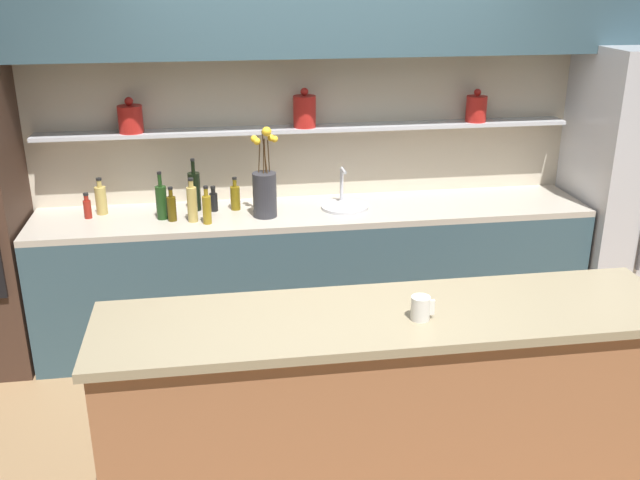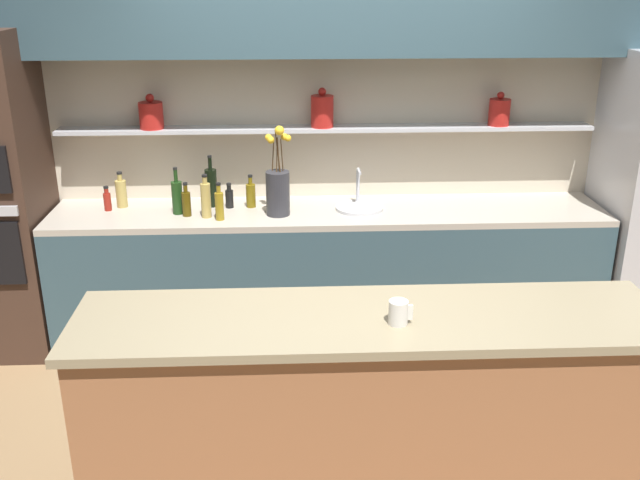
# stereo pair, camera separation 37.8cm
# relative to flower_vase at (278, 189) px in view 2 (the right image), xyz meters

# --- Properties ---
(ground_plane) EXTENTS (12.00, 12.00, 0.00)m
(ground_plane) POSITION_rel_flower_vase_xyz_m (0.40, -1.16, -1.09)
(ground_plane) COLOR olive
(back_wall_unit) EXTENTS (5.20, 0.44, 2.60)m
(back_wall_unit) POSITION_rel_flower_vase_xyz_m (0.40, 0.37, 0.46)
(back_wall_unit) COLOR beige
(back_wall_unit) RESTS_ON ground_plane
(back_counter_unit) EXTENTS (3.59, 0.62, 0.92)m
(back_counter_unit) POSITION_rel_flower_vase_xyz_m (0.33, 0.08, -0.63)
(back_counter_unit) COLOR #334C56
(back_counter_unit) RESTS_ON ground_plane
(island_counter) EXTENTS (2.52, 0.61, 1.02)m
(island_counter) POSITION_rel_flower_vase_xyz_m (0.40, -1.63, -0.58)
(island_counter) COLOR #99603D
(island_counter) RESTS_ON ground_plane
(flower_vase) EXTENTS (0.16, 0.16, 0.58)m
(flower_vase) POSITION_rel_flower_vase_xyz_m (0.00, 0.00, 0.00)
(flower_vase) COLOR #2D2D33
(flower_vase) RESTS_ON back_counter_unit
(sink_fixture) EXTENTS (0.31, 0.31, 0.25)m
(sink_fixture) POSITION_rel_flower_vase_xyz_m (0.53, 0.09, -0.15)
(sink_fixture) COLOR #B7B7BC
(sink_fixture) RESTS_ON back_counter_unit
(bottle_sauce_0) EXTENTS (0.05, 0.05, 0.17)m
(bottle_sauce_0) POSITION_rel_flower_vase_xyz_m (-0.32, 0.16, -0.10)
(bottle_sauce_0) COLOR black
(bottle_sauce_0) RESTS_ON back_counter_unit
(bottle_oil_1) EXTENTS (0.05, 0.05, 0.24)m
(bottle_oil_1) POSITION_rel_flower_vase_xyz_m (-0.36, -0.08, -0.07)
(bottle_oil_1) COLOR olive
(bottle_oil_1) RESTS_ON back_counter_unit
(bottle_wine_2) EXTENTS (0.07, 0.07, 0.30)m
(bottle_wine_2) POSITION_rel_flower_vase_xyz_m (-0.64, 0.05, -0.06)
(bottle_wine_2) COLOR #193814
(bottle_wine_2) RESTS_ON back_counter_unit
(bottle_oil_3) EXTENTS (0.06, 0.06, 0.22)m
(bottle_oil_3) POSITION_rel_flower_vase_xyz_m (-0.58, 0.00, -0.08)
(bottle_oil_3) COLOR #47380A
(bottle_oil_3) RESTS_ON back_counter_unit
(bottle_spirit_4) EXTENTS (0.06, 0.06, 0.28)m
(bottle_spirit_4) POSITION_rel_flower_vase_xyz_m (-0.45, -0.03, -0.05)
(bottle_spirit_4) COLOR tan
(bottle_spirit_4) RESTS_ON back_counter_unit
(bottle_oil_5) EXTENTS (0.06, 0.06, 0.22)m
(bottle_oil_5) POSITION_rel_flower_vase_xyz_m (-0.18, 0.16, -0.09)
(bottle_oil_5) COLOR brown
(bottle_oil_5) RESTS_ON back_counter_unit
(bottle_spirit_6) EXTENTS (0.07, 0.07, 0.24)m
(bottle_spirit_6) POSITION_rel_flower_vase_xyz_m (-1.03, 0.21, -0.08)
(bottle_spirit_6) COLOR tan
(bottle_spirit_6) RESTS_ON back_counter_unit
(bottle_wine_7) EXTENTS (0.08, 0.08, 0.34)m
(bottle_wine_7) POSITION_rel_flower_vase_xyz_m (-0.44, 0.20, -0.04)
(bottle_wine_7) COLOR black
(bottle_wine_7) RESTS_ON back_counter_unit
(bottle_sauce_8) EXTENTS (0.05, 0.05, 0.16)m
(bottle_sauce_8) POSITION_rel_flower_vase_xyz_m (-1.10, 0.13, -0.10)
(bottle_sauce_8) COLOR maroon
(bottle_sauce_8) RESTS_ON back_counter_unit
(coffee_mug) EXTENTS (0.10, 0.08, 0.10)m
(coffee_mug) POSITION_rel_flower_vase_xyz_m (0.51, -1.71, -0.02)
(coffee_mug) COLOR silver
(coffee_mug) RESTS_ON island_counter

